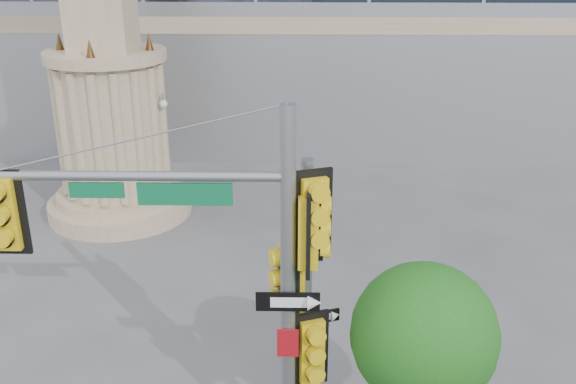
{
  "coord_description": "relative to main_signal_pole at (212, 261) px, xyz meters",
  "views": [
    {
      "loc": [
        -0.2,
        -9.52,
        8.07
      ],
      "look_at": [
        -0.52,
        2.0,
        3.52
      ],
      "focal_mm": 40.0,
      "sensor_mm": 36.0,
      "label": 1
    }
  ],
  "objects": [
    {
      "name": "secondary_signal_pole",
      "position": [
        1.34,
        0.23,
        -0.71
      ],
      "size": [
        0.98,
        0.7,
        5.21
      ],
      "rotation": [
        0.0,
        0.0,
        0.35
      ],
      "color": "slate",
      "rests_on": "ground"
    },
    {
      "name": "street_tree",
      "position": [
        3.2,
        0.18,
        -1.4
      ],
      "size": [
        2.31,
        2.25,
        3.59
      ],
      "color": "tan",
      "rests_on": "ground"
    },
    {
      "name": "main_signal_pole",
      "position": [
        0.0,
        0.0,
        0.0
      ],
      "size": [
        4.72,
        0.57,
        6.08
      ],
      "rotation": [
        0.0,
        0.0,
        0.01
      ],
      "color": "slate",
      "rests_on": "ground"
    },
    {
      "name": "monument",
      "position": [
        -4.48,
        10.36,
        1.75
      ],
      "size": [
        4.4,
        4.4,
        16.6
      ],
      "color": "tan",
      "rests_on": "ground"
    }
  ]
}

